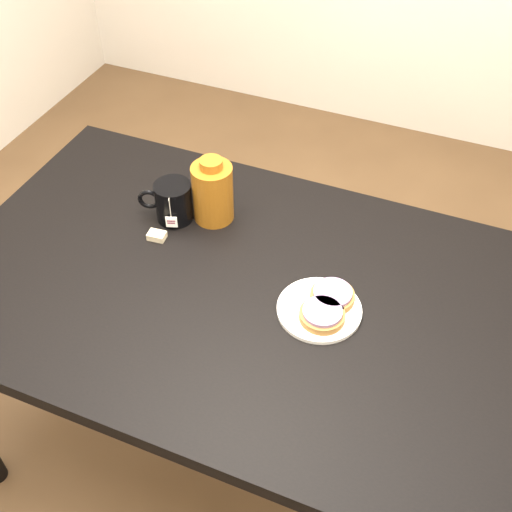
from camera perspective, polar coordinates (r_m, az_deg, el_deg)
name	(u,v)px	position (r m, az deg, el deg)	size (l,w,h in m)	color
ground_plane	(237,441)	(2.16, -1.66, -16.13)	(4.00, 4.00, 0.00)	brown
table	(232,305)	(1.61, -2.15, -4.39)	(1.40, 0.90, 0.75)	black
plate	(319,309)	(1.49, 5.65, -4.71)	(0.20, 0.20, 0.01)	white
bagel_back	(332,295)	(1.50, 6.81, -3.49)	(0.15, 0.15, 0.03)	brown
bagel_front	(322,314)	(1.46, 5.90, -5.18)	(0.15, 0.15, 0.03)	brown
mug	(173,201)	(1.70, -7.41, 4.83)	(0.15, 0.12, 0.11)	black
teabag_pouch	(157,236)	(1.67, -8.81, 1.79)	(0.04, 0.03, 0.02)	#C6B793
bagel_package	(213,192)	(1.67, -3.87, 5.72)	(0.12, 0.12, 0.18)	#64340D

